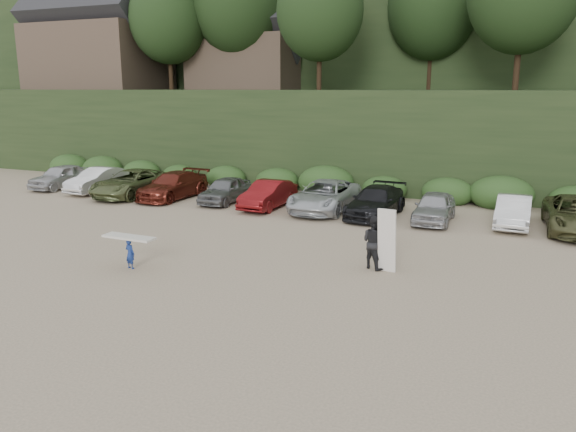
% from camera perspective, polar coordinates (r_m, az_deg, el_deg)
% --- Properties ---
extents(ground, '(120.00, 120.00, 0.00)m').
position_cam_1_polar(ground, '(19.41, -3.62, -5.55)').
color(ground, tan).
rests_on(ground, ground).
extents(hillside_backdrop, '(90.00, 41.50, 28.00)m').
position_cam_1_polar(hillside_backdrop, '(53.35, 14.06, 18.00)').
color(hillside_backdrop, black).
rests_on(hillside_backdrop, ground).
extents(parked_cars, '(36.95, 6.14, 1.59)m').
position_cam_1_polar(parked_cars, '(28.37, 4.38, 1.89)').
color(parked_cars, '#B4B5B9').
rests_on(parked_cars, ground).
extents(child_surfer, '(1.95, 0.59, 1.16)m').
position_cam_1_polar(child_surfer, '(20.14, -15.80, -3.00)').
color(child_surfer, navy).
rests_on(child_surfer, ground).
extents(adult_surfer, '(1.39, 1.05, 2.21)m').
position_cam_1_polar(adult_surfer, '(19.56, 8.85, -2.62)').
color(adult_surfer, black).
rests_on(adult_surfer, ground).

